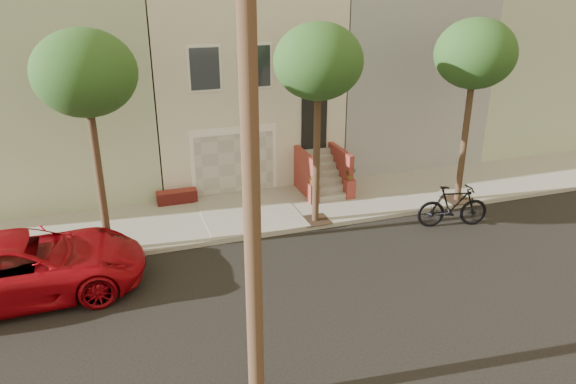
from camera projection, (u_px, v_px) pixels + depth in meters
name	position (u px, v px, depth m)	size (l,w,h in m)	color
ground	(334.00, 290.00, 13.99)	(90.00, 90.00, 0.00)	black
sidewalk	(273.00, 210.00, 18.67)	(40.00, 3.70, 0.15)	gray
house_row	(231.00, 79.00, 22.48)	(33.10, 11.70, 7.00)	beige
tree_left	(85.00, 75.00, 13.82)	(2.70, 2.57, 6.30)	#2D2116
tree_mid	(318.00, 63.00, 15.77)	(2.70, 2.57, 6.30)	#2D2116
tree_right	(475.00, 55.00, 17.42)	(2.70, 2.57, 6.30)	#2D2116
pickup_truck	(22.00, 267.00, 13.44)	(2.77, 6.00, 1.67)	#A00812
motorcycle	(453.00, 206.00, 17.36)	(0.66, 2.34, 1.41)	black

